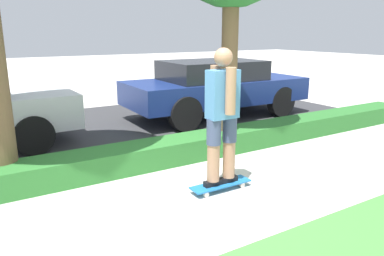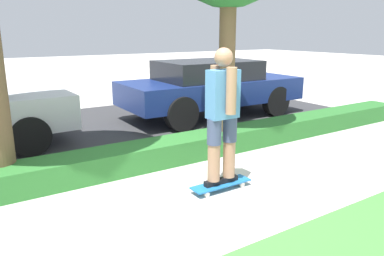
% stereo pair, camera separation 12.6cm
% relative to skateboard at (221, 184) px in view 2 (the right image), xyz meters
% --- Properties ---
extents(ground_plane, '(60.00, 60.00, 0.00)m').
position_rel_skateboard_xyz_m(ground_plane, '(-0.39, -0.25, -0.07)').
color(ground_plane, beige).
extents(street_asphalt, '(12.89, 5.00, 0.01)m').
position_rel_skateboard_xyz_m(street_asphalt, '(-0.39, 3.95, -0.07)').
color(street_asphalt, '#38383A').
rests_on(street_asphalt, ground_plane).
extents(hedge_row, '(12.89, 0.60, 0.37)m').
position_rel_skateboard_xyz_m(hedge_row, '(-0.39, 1.35, 0.11)').
color(hedge_row, '#2D702D').
rests_on(hedge_row, ground_plane).
extents(skateboard, '(0.87, 0.24, 0.09)m').
position_rel_skateboard_xyz_m(skateboard, '(0.00, 0.00, 0.00)').
color(skateboard, '#1E6BAD').
rests_on(skateboard, ground_plane).
extents(skater_person, '(0.51, 0.46, 1.79)m').
position_rel_skateboard_xyz_m(skater_person, '(0.00, 0.00, 0.97)').
color(skater_person, black).
rests_on(skater_person, skateboard).
extents(parked_car_middle, '(4.52, 1.94, 1.39)m').
position_rel_skateboard_xyz_m(parked_car_middle, '(2.52, 3.75, 0.69)').
color(parked_car_middle, navy).
rests_on(parked_car_middle, ground_plane).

